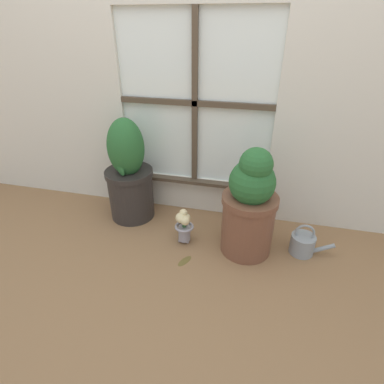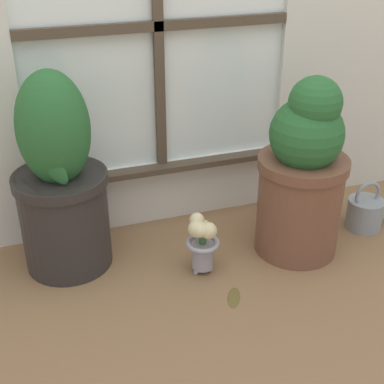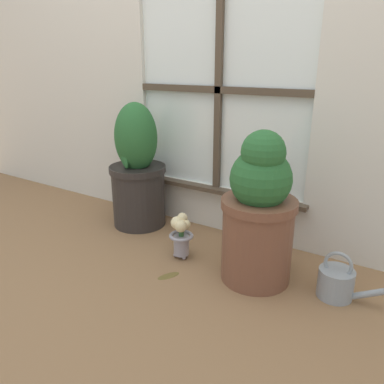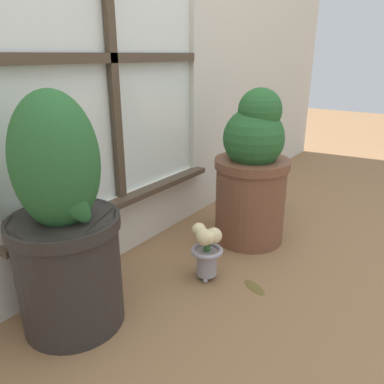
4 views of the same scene
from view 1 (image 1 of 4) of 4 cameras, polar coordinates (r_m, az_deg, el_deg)
ground_plane at (r=1.88m, az=-3.60°, el=-12.21°), size 10.00×10.00×0.00m
wall_with_window at (r=1.95m, az=0.72°, el=30.41°), size 4.40×0.10×2.50m
potted_plant_left at (r=2.11m, az=-11.89°, el=3.05°), size 0.33×0.33×0.73m
potted_plant_right at (r=1.77m, az=10.92°, el=-2.61°), size 0.33×0.33×0.68m
flower_vase at (r=1.90m, az=-1.58°, el=-6.16°), size 0.12×0.12×0.23m
watering_can at (r=1.98m, az=20.39°, el=-9.20°), size 0.26×0.15×0.21m
fallen_leaf at (r=1.84m, az=-1.41°, el=-12.94°), size 0.09×0.12×0.01m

